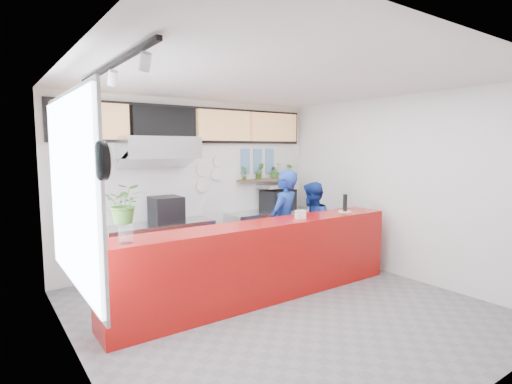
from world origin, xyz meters
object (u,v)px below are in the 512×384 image
service_counter (262,261)px  panini_oven (166,210)px  pepper_mill (345,203)px  espresso_machine (278,200)px  staff_center (284,225)px  staff_right (312,227)px

service_counter → panini_oven: panini_oven is taller
panini_oven → pepper_mill: 2.96m
espresso_machine → staff_center: size_ratio=0.35×
panini_oven → staff_right: staff_right is taller
service_counter → staff_right: size_ratio=2.89×
service_counter → panini_oven: bearing=110.6°
espresso_machine → staff_right: bearing=-108.2°
panini_oven → pepper_mill: size_ratio=1.76×
service_counter → pepper_mill: 1.79m
service_counter → panini_oven: 2.01m
service_counter → pepper_mill: size_ratio=16.35×
service_counter → espresso_machine: 2.54m
staff_center → pepper_mill: size_ratio=6.50×
pepper_mill → espresso_machine: bearing=88.2°
staff_center → service_counter: bearing=8.1°
service_counter → espresso_machine: size_ratio=7.14×
panini_oven → pepper_mill: pepper_mill is taller
service_counter → staff_right: 1.58m
pepper_mill → staff_center: bearing=145.8°
staff_center → pepper_mill: 1.06m
panini_oven → service_counter: bearing=-68.4°
staff_right → pepper_mill: (0.19, -0.58, 0.47)m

